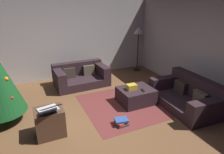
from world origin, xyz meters
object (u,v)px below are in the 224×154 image
Objects in this scene: ottoman at (136,96)px; book_stack at (121,122)px; side_table at (50,122)px; laptop at (49,108)px; couch_left at (80,76)px; gift_box at (132,87)px; tv_remote at (143,90)px; couch_right at (188,96)px; corner_lamp at (139,34)px.

ottoman is 1.06m from book_stack.
side_table is 0.33m from laptop.
couch_left is 2.98× the size of side_table.
gift_box is 0.28m from tv_remote.
side_table is (-2.22, -0.25, -0.12)m from tv_remote.
couch_left is 2.49m from side_table.
couch_right is at bearing -30.79° from gift_box.
couch_left is 0.99× the size of corner_lamp.
side_table is 0.33× the size of corner_lamp.
couch_left is at bearing 43.40° from couch_right.
corner_lamp reaches higher than laptop.
couch_right is at bearing -12.79° from tv_remote.
couch_right is at bearing -97.21° from corner_lamp.
couch_left is 9.99× the size of tv_remote.
couch_right is at bearing 127.08° from couch_left.
tv_remote is 0.10× the size of corner_lamp.
laptop is (-2.21, -0.32, 0.20)m from tv_remote.
ottoman is 0.28m from gift_box.
corner_lamp is (1.53, 2.19, 0.92)m from gift_box.
corner_lamp reaches higher than gift_box.
couch_left is at bearing 114.70° from gift_box.
laptop is at bearing 60.01° from couch_left.
corner_lamp is at bearing 55.02° from gift_box.
side_table is at bearing 89.85° from couch_right.
gift_box is 0.80× the size of book_stack.
book_stack is 0.19× the size of corner_lamp.
couch_left is 5.36× the size of book_stack.
corner_lamp is at bearing 57.43° from ottoman.
side_table is at bearing 101.92° from laptop.
book_stack is at bearing -126.87° from corner_lamp.
side_table is at bearing -158.08° from tv_remote.
corner_lamp reaches higher than ottoman.
gift_box is (-1.16, 0.69, 0.17)m from couch_right.
tv_remote is 0.54× the size of book_stack.
couch_right is 3.19m from laptop.
couch_left is 0.91× the size of couch_right.
ottoman is 2.18m from side_table.
side_table is (-3.18, 0.26, -0.00)m from couch_right.
book_stack is (-0.66, -0.73, -0.38)m from gift_box.
side_table is (-1.21, -2.18, 0.00)m from couch_left.
couch_right is at bearing -3.47° from laptop.
laptop is (-2.00, -0.50, 0.15)m from gift_box.
gift_box is at bearing 154.30° from tv_remote.
couch_right reaches higher than side_table.
gift_box is 1.49× the size of tv_remote.
corner_lamp is at bearing 53.13° from book_stack.
tv_remote is (1.01, -1.92, 0.13)m from couch_left.
couch_left is 1.99m from ottoman.
tv_remote is 2.24m from side_table.
gift_box is (0.80, -1.74, 0.18)m from couch_left.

